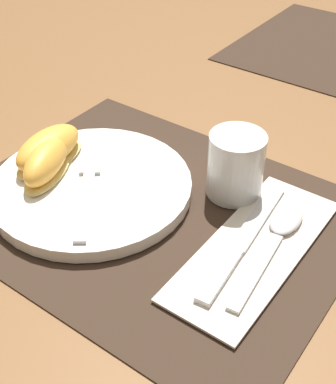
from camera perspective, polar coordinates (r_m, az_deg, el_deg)
name	(u,v)px	position (r m, az deg, el deg)	size (l,w,h in m)	color
ground_plane	(153,213)	(0.64, -1.58, -2.22)	(3.00, 3.00, 0.00)	brown
placemat	(153,211)	(0.64, -1.59, -2.08)	(0.45, 0.36, 0.00)	#38281E
plate	(92,187)	(0.66, -8.14, 0.58)	(0.25, 0.25, 0.02)	white
juice_glass	(235,169)	(0.64, 7.20, 2.49)	(0.07, 0.07, 0.08)	silver
napkin	(255,248)	(0.59, 9.26, -5.94)	(0.09, 0.25, 0.00)	silver
knife	(242,242)	(0.59, 7.89, -5.28)	(0.04, 0.21, 0.01)	silver
spoon	(279,231)	(0.61, 11.75, -4.11)	(0.04, 0.18, 0.01)	silver
fork	(89,178)	(0.66, -8.42, 1.50)	(0.14, 0.17, 0.00)	silver
citrus_wedge_0	(49,149)	(0.69, -12.63, 4.46)	(0.06, 0.11, 0.04)	#F4DB84
citrus_wedge_1	(47,162)	(0.67, -12.81, 3.14)	(0.08, 0.11, 0.04)	#F4DB84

